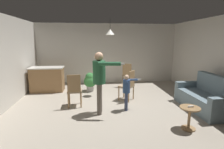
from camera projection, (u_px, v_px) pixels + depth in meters
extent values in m
plane|color=#9E9384|center=(117.00, 108.00, 5.16)|extent=(7.68, 7.68, 0.00)
cube|color=beige|center=(107.00, 54.00, 8.02)|extent=(6.40, 0.10, 2.70)
cube|color=beige|center=(222.00, 61.00, 5.24)|extent=(0.10, 6.40, 2.70)
cube|color=slate|center=(203.00, 102.00, 5.00)|extent=(0.87, 1.45, 0.45)
cube|color=slate|center=(215.00, 85.00, 4.95)|extent=(0.22, 1.44, 0.55)
cube|color=slate|center=(188.00, 91.00, 5.77)|extent=(0.85, 0.19, 0.63)
cylinder|color=#99754C|center=(196.00, 99.00, 5.86)|extent=(0.05, 0.05, 0.06)
cylinder|color=#99754C|center=(211.00, 121.00, 4.22)|extent=(0.05, 0.05, 0.06)
cylinder|color=#99754C|center=(178.00, 99.00, 5.78)|extent=(0.05, 0.05, 0.06)
cube|color=olive|center=(47.00, 80.00, 6.75)|extent=(1.20, 0.60, 0.91)
cube|color=beige|center=(46.00, 68.00, 6.65)|extent=(1.26, 0.66, 0.04)
cylinder|color=#99754C|center=(190.00, 108.00, 3.82)|extent=(0.44, 0.44, 0.03)
cylinder|color=#99754C|center=(189.00, 119.00, 3.87)|extent=(0.06, 0.06, 0.49)
cylinder|color=#99754C|center=(188.00, 128.00, 3.92)|extent=(0.31, 0.31, 0.03)
cylinder|color=#60564C|center=(100.00, 97.00, 4.77)|extent=(0.12, 0.12, 0.84)
cylinder|color=#60564C|center=(99.00, 100.00, 4.60)|extent=(0.12, 0.12, 0.84)
cylinder|color=#265938|center=(99.00, 72.00, 4.55)|extent=(0.33, 0.33, 0.60)
sphere|color=tan|center=(99.00, 56.00, 4.47)|extent=(0.23, 0.23, 0.23)
cylinder|color=#265938|center=(100.00, 72.00, 4.74)|extent=(0.10, 0.10, 0.56)
cylinder|color=#265938|center=(109.00, 64.00, 4.30)|extent=(0.57, 0.18, 0.10)
cube|color=white|center=(122.00, 64.00, 4.29)|extent=(0.13, 0.05, 0.04)
cylinder|color=#384260|center=(126.00, 101.00, 5.00)|extent=(0.08, 0.08, 0.52)
cylinder|color=#384260|center=(126.00, 102.00, 4.90)|extent=(0.08, 0.08, 0.52)
cylinder|color=navy|center=(126.00, 86.00, 4.86)|extent=(0.21, 0.21, 0.37)
sphere|color=#D8AD8C|center=(127.00, 77.00, 4.81)|extent=(0.14, 0.14, 0.14)
cylinder|color=navy|center=(132.00, 80.00, 4.96)|extent=(0.35, 0.07, 0.06)
cube|color=white|center=(139.00, 80.00, 4.98)|extent=(0.13, 0.04, 0.04)
cylinder|color=navy|center=(127.00, 88.00, 4.75)|extent=(0.06, 0.06, 0.35)
cylinder|color=#99754C|center=(123.00, 81.00, 7.47)|extent=(0.04, 0.04, 0.45)
cylinder|color=#99754C|center=(131.00, 82.00, 7.34)|extent=(0.04, 0.04, 0.45)
cylinder|color=#99754C|center=(125.00, 80.00, 7.80)|extent=(0.04, 0.04, 0.45)
cylinder|color=#99754C|center=(133.00, 80.00, 7.67)|extent=(0.04, 0.04, 0.45)
cube|color=#7F664C|center=(128.00, 75.00, 7.52)|extent=(0.57, 0.57, 0.05)
cube|color=#99754C|center=(127.00, 70.00, 7.29)|extent=(0.35, 0.21, 0.50)
cylinder|color=#99754C|center=(129.00, 96.00, 5.55)|extent=(0.04, 0.04, 0.45)
cylinder|color=#99754C|center=(133.00, 93.00, 5.85)|extent=(0.04, 0.04, 0.45)
cylinder|color=#99754C|center=(119.00, 94.00, 5.73)|extent=(0.04, 0.04, 0.45)
cylinder|color=#99754C|center=(124.00, 91.00, 6.03)|extent=(0.04, 0.04, 0.45)
cube|color=#997F60|center=(126.00, 86.00, 5.74)|extent=(0.59, 0.59, 0.05)
cube|color=#99754C|center=(132.00, 79.00, 5.59)|extent=(0.26, 0.32, 0.50)
cylinder|color=#99754C|center=(68.00, 101.00, 5.07)|extent=(0.04, 0.04, 0.45)
cylinder|color=#99754C|center=(81.00, 100.00, 5.12)|extent=(0.04, 0.04, 0.45)
cylinder|color=#99754C|center=(69.00, 97.00, 5.42)|extent=(0.04, 0.04, 0.45)
cylinder|color=#99754C|center=(81.00, 96.00, 5.47)|extent=(0.04, 0.04, 0.45)
cube|color=#997F60|center=(75.00, 91.00, 5.22)|extent=(0.44, 0.44, 0.05)
cube|color=#99754C|center=(74.00, 83.00, 4.98)|extent=(0.38, 0.06, 0.50)
cylinder|color=#B7B2AD|center=(90.00, 88.00, 6.84)|extent=(0.28, 0.28, 0.22)
sphere|color=#387F3D|center=(90.00, 81.00, 6.79)|extent=(0.48, 0.48, 0.48)
sphere|color=#387F3D|center=(90.00, 77.00, 6.76)|extent=(0.36, 0.36, 0.36)
cube|color=white|center=(191.00, 107.00, 3.81)|extent=(0.13, 0.05, 0.04)
cone|color=silver|center=(110.00, 32.00, 6.11)|extent=(0.32, 0.32, 0.20)
cylinder|color=black|center=(110.00, 24.00, 6.05)|extent=(0.01, 0.01, 0.36)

